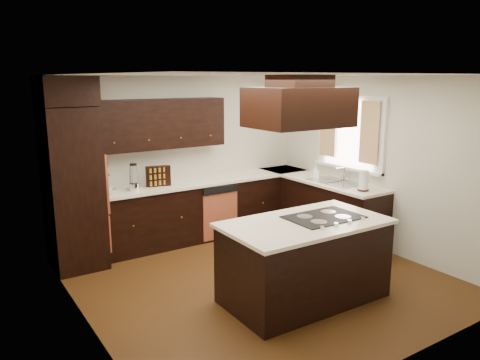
{
  "coord_description": "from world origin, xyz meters",
  "views": [
    {
      "loc": [
        -3.21,
        -4.43,
        2.47
      ],
      "look_at": [
        0.1,
        0.6,
        1.15
      ],
      "focal_mm": 35.0,
      "sensor_mm": 36.0,
      "label": 1
    }
  ],
  "objects_px": {
    "range_hood": "(299,107)",
    "island": "(304,262)",
    "spice_rack": "(158,176)",
    "oven_column": "(73,189)"
  },
  "relations": [
    {
      "from": "island",
      "to": "oven_column",
      "type": "bearing_deg",
      "value": 128.75
    },
    {
      "from": "range_hood",
      "to": "island",
      "type": "bearing_deg",
      "value": -87.23
    },
    {
      "from": "oven_column",
      "to": "spice_rack",
      "type": "distance_m",
      "value": 1.24
    },
    {
      "from": "island",
      "to": "spice_rack",
      "type": "xyz_separation_m",
      "value": [
        -0.65,
        2.5,
        0.63
      ]
    },
    {
      "from": "range_hood",
      "to": "spice_rack",
      "type": "xyz_separation_m",
      "value": [
        -0.64,
        2.34,
        -1.09
      ]
    },
    {
      "from": "island",
      "to": "spice_rack",
      "type": "bearing_deg",
      "value": 105.31
    },
    {
      "from": "oven_column",
      "to": "range_hood",
      "type": "relative_size",
      "value": 2.02
    },
    {
      "from": "oven_column",
      "to": "spice_rack",
      "type": "xyz_separation_m",
      "value": [
        1.23,
        0.09,
        0.01
      ]
    },
    {
      "from": "oven_column",
      "to": "island",
      "type": "height_order",
      "value": "oven_column"
    },
    {
      "from": "oven_column",
      "to": "spice_rack",
      "type": "relative_size",
      "value": 5.97
    }
  ]
}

